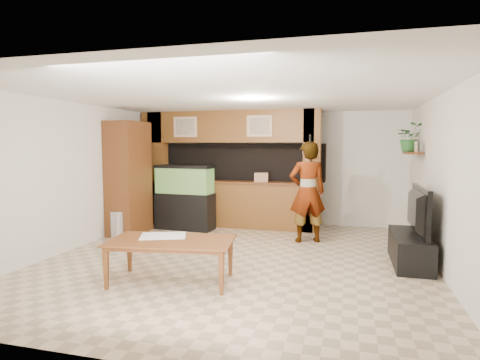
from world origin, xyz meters
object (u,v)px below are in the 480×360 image
(pantry_cabinet, at_px, (129,178))
(aquarium, at_px, (185,198))
(dining_table, at_px, (171,262))
(person, at_px, (307,192))
(television, at_px, (411,210))

(pantry_cabinet, relative_size, aquarium, 1.65)
(dining_table, bearing_deg, person, 53.46)
(pantry_cabinet, xyz_separation_m, television, (5.35, -0.80, -0.32))
(television, distance_m, dining_table, 3.71)
(aquarium, distance_m, dining_table, 3.51)
(person, height_order, dining_table, person)
(television, relative_size, dining_table, 0.78)
(aquarium, distance_m, person, 2.76)
(pantry_cabinet, xyz_separation_m, aquarium, (0.95, 0.71, -0.47))
(aquarium, xyz_separation_m, dining_table, (1.18, -3.28, -0.40))
(person, relative_size, dining_table, 1.16)
(pantry_cabinet, height_order, aquarium, pantry_cabinet)
(aquarium, distance_m, television, 4.65)
(pantry_cabinet, bearing_deg, television, -8.50)
(aquarium, xyz_separation_m, person, (2.71, -0.46, 0.27))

